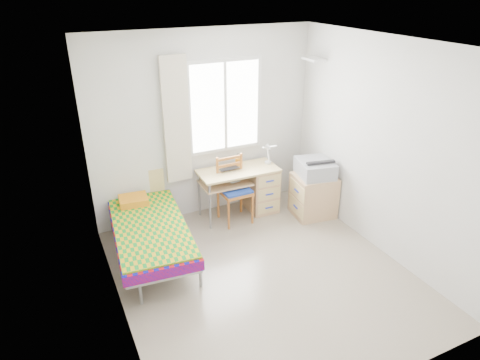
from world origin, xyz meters
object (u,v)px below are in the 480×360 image
bed (148,227)px  chair (234,186)px  desk (256,186)px  cabinet (313,195)px  printer (315,168)px

bed → chair: chair is taller
desk → cabinet: desk is taller
desk → printer: printer is taller
desk → chair: (-0.41, -0.10, 0.14)m
chair → cabinet: (1.08, -0.38, -0.22)m
bed → cabinet: (2.40, -0.05, -0.08)m
bed → chair: bearing=19.4°
bed → cabinet: bearing=4.2°
chair → cabinet: chair is taller
cabinet → bed: bearing=-173.9°
bed → desk: size_ratio=1.66×
desk → cabinet: 0.83m
desk → cabinet: size_ratio=1.82×
chair → cabinet: 1.17m
desk → chair: 0.45m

